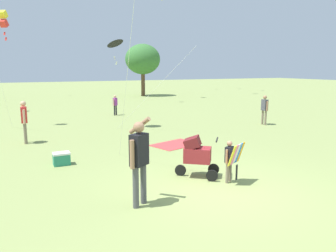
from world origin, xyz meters
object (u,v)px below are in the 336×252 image
Objects in this scene: kite_orange_delta at (116,44)px; cooler_box at (62,159)px; person_adult_flyer at (139,156)px; person_sitting_far at (24,118)px; stroller at (197,153)px; person_couple_left at (264,108)px; picnic_blanket at (175,144)px; person_red_shirt at (115,103)px; child_with_butterfly_kite at (231,157)px; kite_green_novelty at (3,19)px.

kite_orange_delta reaches higher than cooler_box.
person_adult_flyer is 7.02m from person_sitting_far.
cooler_box is at bearing 138.63° from stroller.
person_sitting_far is 10.32m from person_couple_left.
kite_orange_delta is 2.43× the size of picnic_blanket.
stroller is 0.91× the size of person_red_shirt.
kite_orange_delta is (0.23, 7.17, 3.03)m from stroller.
child_with_butterfly_kite is 0.72× the size of person_couple_left.
kite_green_novelty reaches higher than cooler_box.
picnic_blanket is 4.02m from cooler_box.
kite_orange_delta reaches higher than picnic_blanket.
kite_orange_delta is 8.61× the size of cooler_box.
person_red_shirt is at bearing 74.54° from kite_orange_delta.
person_couple_left is (6.71, 5.10, 0.21)m from stroller.
person_couple_left is 5.95m from picnic_blanket.
kite_orange_delta is 5.12m from person_red_shirt.
person_adult_flyer is 0.34× the size of kite_green_novelty.
kite_orange_delta is at bearing 56.72° from cooler_box.
kite_orange_delta reaches higher than person_red_shirt.
stroller is at bearing -67.47° from kite_green_novelty.
person_adult_flyer is at bearing -75.82° from person_sitting_far.
kite_green_novelty is 5.38m from person_sitting_far.
person_red_shirt is at bearing 75.23° from person_adult_flyer.
person_adult_flyer is 0.45× the size of kite_orange_delta.
person_sitting_far is at bearing 122.15° from child_with_butterfly_kite.
picnic_blanket is at bearing -162.07° from person_couple_left.
person_red_shirt is 7.94m from picnic_blanket.
person_adult_flyer reaches higher than person_red_shirt.
person_sitting_far is 5.40m from picnic_blanket.
person_sitting_far is at bearing 121.70° from stroller.
cooler_box is at bearing 105.50° from person_adult_flyer.
person_red_shirt is (0.84, 11.88, 0.06)m from child_with_butterfly_kite.
person_red_shirt is (1.34, 11.19, 0.06)m from stroller.
person_adult_flyer is at bearing -144.65° from person_couple_left.
person_adult_flyer is 8.83m from kite_orange_delta.
person_red_shirt reaches higher than stroller.
kite_green_novelty is at bearing 99.15° from cooler_box.
person_sitting_far is at bearing -84.09° from kite_green_novelty.
person_sitting_far is at bearing 176.03° from person_couple_left.
person_sitting_far reaches higher than person_red_shirt.
child_with_butterfly_kite is 8.44m from kite_orange_delta.
person_adult_flyer is at bearing -124.84° from picnic_blanket.
kite_green_novelty is at bearing 128.84° from picnic_blanket.
person_red_shirt is at bearing 131.40° from person_couple_left.
kite_orange_delta is at bearing 19.62° from person_sitting_far.
person_sitting_far reaches higher than child_with_butterfly_kite.
kite_green_novelty is 3.67× the size of person_couple_left.
child_with_butterfly_kite reaches higher than cooler_box.
stroller is 0.27× the size of kite_orange_delta.
kite_green_novelty is 9.36m from picnic_blanket.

